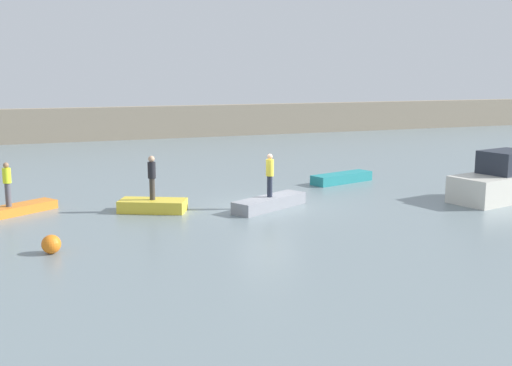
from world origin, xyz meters
The scene contains 11 objects.
ground_plane centered at (0.00, 0.00, 0.00)m, with size 120.00×120.00×0.00m, color slate.
embankment_wall centered at (0.00, 28.63, 1.36)m, with size 80.00×1.20×2.73m, color gray.
motorboat centered at (10.81, -2.30, 0.80)m, with size 6.72×3.37×2.17m.
rowboat_orange centered at (-10.08, 2.20, 0.18)m, with size 3.90×0.91×0.36m, color orange.
rowboat_yellow centered at (-4.65, 0.82, 0.25)m, with size 2.65×1.18×0.49m, color gold.
rowboat_grey centered at (-0.03, -0.40, 0.25)m, with size 3.67×0.95×0.49m, color gray.
rowboat_teal centered at (5.75, 3.93, 0.24)m, with size 3.50×0.97×0.48m, color teal.
person_yellow_shirt centered at (-0.03, -0.40, 1.49)m, with size 0.32×0.32×1.80m.
person_hiviz_shirt centered at (-10.08, 2.20, 1.33)m, with size 0.32×0.32×1.75m.
person_dark_shirt centered at (-4.65, 0.82, 1.50)m, with size 0.32×0.32×1.79m.
mooring_buoy centered at (-8.83, -3.88, 0.30)m, with size 0.60×0.60×0.60m, color orange.
Camera 1 is at (-9.60, -23.51, 5.58)m, focal length 43.39 mm.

